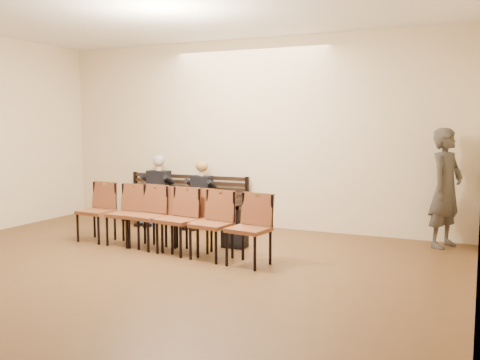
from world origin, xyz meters
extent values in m
plane|color=brown|center=(0.00, 0.00, 0.00)|extent=(10.00, 10.00, 0.00)
cube|color=beige|center=(0.00, 5.00, 1.75)|extent=(8.00, 0.02, 3.50)
cube|color=black|center=(-1.25, 4.65, 0.23)|extent=(2.60, 0.90, 0.45)
cube|color=#B7B7BB|center=(-1.75, 4.37, 0.56)|extent=(0.31, 0.24, 0.22)
cylinder|color=silver|center=(-0.72, 4.29, 0.55)|extent=(0.08, 0.08, 0.21)
cube|color=black|center=(0.51, 3.25, 0.14)|extent=(0.38, 0.27, 0.27)
imported|color=#38342E|center=(3.50, 4.64, 1.08)|extent=(0.80, 0.93, 2.16)
cube|color=brown|center=(-0.85, 2.68, 0.49)|extent=(2.39, 0.63, 0.97)
cube|color=brown|center=(0.20, 2.50, 0.49)|extent=(2.46, 0.90, 0.99)
camera|label=1|loc=(4.00, -4.22, 1.93)|focal=40.00mm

